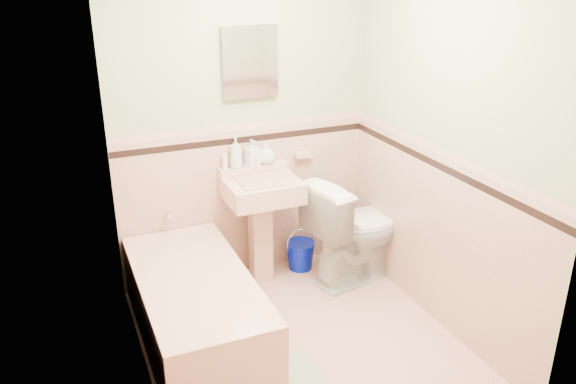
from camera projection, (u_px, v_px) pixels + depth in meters
name	position (u px, v px, depth m)	size (l,w,h in m)	color
floor	(303.00, 343.00, 3.85)	(2.20, 2.20, 0.00)	#DBA58F
wall_back	(244.00, 122.00, 4.32)	(2.50, 2.50, 0.00)	beige
wall_front	(412.00, 247.00, 2.44)	(2.50, 2.50, 0.00)	beige
wall_left	(131.00, 192.00, 3.02)	(2.50, 2.50, 0.00)	beige
wall_right	(444.00, 147.00, 3.74)	(2.50, 2.50, 0.00)	beige
wainscot_back	(247.00, 203.00, 4.55)	(2.00, 2.00, 0.00)	#DDA994
wainscot_front	(400.00, 369.00, 2.69)	(2.00, 2.00, 0.00)	#DDA994
wainscot_left	(145.00, 298.00, 3.26)	(2.20, 2.20, 0.00)	#DDA994
wainscot_right	(433.00, 237.00, 3.98)	(2.20, 2.20, 0.00)	#DDA994
accent_back	(245.00, 140.00, 4.35)	(2.00, 2.00, 0.00)	black
accent_front	(408.00, 271.00, 2.50)	(2.00, 2.00, 0.00)	black
accent_left	(137.00, 214.00, 3.07)	(2.20, 2.20, 0.00)	black
accent_right	(440.00, 166.00, 3.78)	(2.20, 2.20, 0.00)	black
cap_back	(245.00, 127.00, 4.31)	(2.00, 2.00, 0.00)	#DB9F8E
cap_front	(409.00, 251.00, 2.47)	(2.00, 2.00, 0.00)	#DB9F8E
cap_left	(135.00, 197.00, 3.03)	(2.20, 2.20, 0.00)	#DB9F8E
cap_right	(442.00, 152.00, 3.75)	(2.20, 2.20, 0.00)	#DB9F8E
bathtub	(196.00, 310.00, 3.82)	(0.70, 1.50, 0.45)	#D5A18B
tub_faucet	(168.00, 214.00, 4.28)	(0.04, 0.04, 0.12)	silver
sink	(263.00, 232.00, 4.44)	(0.55, 0.48, 0.86)	#D5A18B
sink_faucet	(255.00, 163.00, 4.36)	(0.02, 0.02, 0.10)	silver
medicine_cabinet	(250.00, 62.00, 4.14)	(0.40, 0.04, 0.51)	white
soap_dish	(303.00, 154.00, 4.57)	(0.13, 0.08, 0.04)	#D5A18B
soap_bottle_left	(236.00, 153.00, 4.31)	(0.09, 0.09, 0.24)	#B2B2B2
soap_bottle_mid	(252.00, 153.00, 4.37)	(0.09, 0.09, 0.20)	#B2B2B2
soap_bottle_right	(266.00, 153.00, 4.41)	(0.13, 0.13, 0.17)	#B2B2B2
tube	(225.00, 162.00, 4.30)	(0.04, 0.04, 0.12)	white
toilet	(358.00, 228.00, 4.50)	(0.48, 0.84, 0.86)	white
bucket	(300.00, 255.00, 4.75)	(0.24, 0.24, 0.24)	#0112BA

